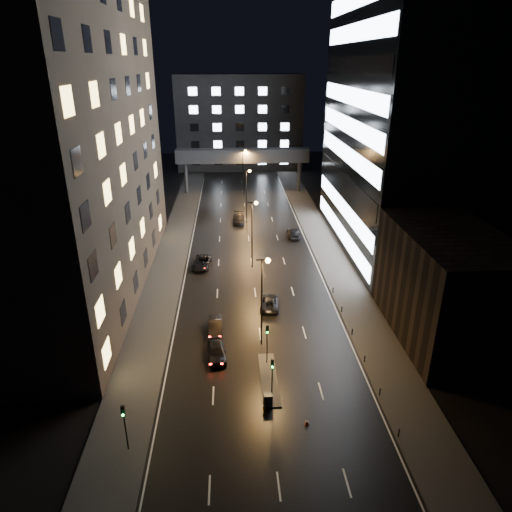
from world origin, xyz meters
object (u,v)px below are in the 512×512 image
object	(u,v)px
car_away_b	(215,326)
car_toward_a	(269,302)
car_away_a	(217,351)
utility_cabinet	(268,400)
car_toward_b	(294,233)
car_away_d	(239,219)
car_away_c	(202,262)

from	to	relation	value
car_away_b	car_toward_a	xyz separation A→B (m)	(6.59, 5.27, -0.05)
car_away_a	utility_cabinet	bearing A→B (deg)	-64.53
car_away_a	utility_cabinet	xyz separation A→B (m)	(4.69, -7.57, -0.05)
car_away_b	car_toward_b	distance (m)	32.14
car_toward_a	car_toward_b	xyz separation A→B (m)	(6.32, 24.17, 0.09)
car_toward_a	utility_cabinet	size ratio (longest dim) A/B	4.20
car_away_d	car_toward_a	bearing A→B (deg)	-83.62
car_away_c	car_away_d	world-z (taller)	car_away_d
car_away_a	car_away_b	distance (m)	4.87
car_away_d	car_toward_a	xyz separation A→B (m)	(3.04, -32.46, -0.10)
car_away_d	utility_cabinet	xyz separation A→B (m)	(1.40, -50.16, -0.04)
car_away_a	car_away_d	xyz separation A→B (m)	(3.29, 42.59, -0.01)
car_away_d	car_away_c	bearing A→B (deg)	-105.66
car_away_a	car_away_d	size ratio (longest dim) A/B	0.86
car_away_a	car_toward_b	bearing A→B (deg)	63.46
car_away_d	car_toward_b	world-z (taller)	car_away_d
car_toward_a	car_away_c	bearing A→B (deg)	-49.27
car_toward_b	utility_cabinet	world-z (taller)	car_toward_b
car_toward_b	car_away_c	bearing A→B (deg)	39.67
car_toward_a	car_away_a	bearing A→B (deg)	63.07
car_away_b	utility_cabinet	distance (m)	13.38
car_away_d	car_toward_b	xyz separation A→B (m)	(9.36, -8.29, -0.01)
car_away_b	car_away_c	distance (m)	17.98
car_toward_b	car_away_a	bearing A→B (deg)	72.26
car_away_a	car_away_b	size ratio (longest dim) A/B	1.04
utility_cabinet	car_away_c	bearing A→B (deg)	100.54
car_away_c	car_away_a	bearing A→B (deg)	-77.05
car_toward_b	utility_cabinet	bearing A→B (deg)	81.73
utility_cabinet	car_away_b	bearing A→B (deg)	108.54
car_away_d	utility_cabinet	world-z (taller)	car_away_d
car_away_b	car_toward_a	world-z (taller)	car_away_b
car_away_a	car_away_d	world-z (taller)	car_away_a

